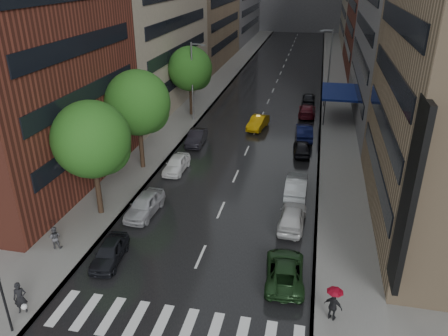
# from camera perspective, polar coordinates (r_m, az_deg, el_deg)

# --- Properties ---
(ground) EXTENTS (220.00, 220.00, 0.00)m
(ground) POSITION_cam_1_polar(r_m,az_deg,el_deg) (25.35, -5.52, -16.69)
(ground) COLOR gray
(ground) RESTS_ON ground
(road) EXTENTS (14.00, 140.00, 0.01)m
(road) POSITION_cam_1_polar(r_m,az_deg,el_deg) (70.29, 6.79, 10.83)
(road) COLOR black
(road) RESTS_ON ground
(sidewalk_left) EXTENTS (4.00, 140.00, 0.15)m
(sidewalk_left) POSITION_cam_1_polar(r_m,az_deg,el_deg) (71.63, -0.52, 11.32)
(sidewalk_left) COLOR gray
(sidewalk_left) RESTS_ON ground
(sidewalk_right) EXTENTS (4.00, 140.00, 0.15)m
(sidewalk_right) POSITION_cam_1_polar(r_m,az_deg,el_deg) (70.05, 14.24, 10.26)
(sidewalk_right) COLOR gray
(sidewalk_right) RESTS_ON ground
(crosswalk) EXTENTS (13.15, 2.80, 0.01)m
(crosswalk) POSITION_cam_1_polar(r_m,az_deg,el_deg) (23.91, -6.53, -19.82)
(crosswalk) COLOR silver
(crosswalk) RESTS_ON ground
(tree_near) EXTENTS (5.43, 5.43, 8.66)m
(tree_near) POSITION_cam_1_polar(r_m,az_deg,el_deg) (31.48, -16.93, 3.58)
(tree_near) COLOR #382619
(tree_near) RESTS_ON ground
(tree_mid) EXTENTS (5.64, 5.64, 8.99)m
(tree_mid) POSITION_cam_1_polar(r_m,az_deg,el_deg) (38.48, -11.22, 8.34)
(tree_mid) COLOR #382619
(tree_mid) RESTS_ON ground
(tree_far) EXTENTS (5.27, 5.27, 8.40)m
(tree_far) POSITION_cam_1_polar(r_m,az_deg,el_deg) (53.26, -4.45, 12.79)
(tree_far) COLOR #382619
(tree_far) RESTS_ON ground
(taxi) EXTENTS (2.21, 4.55, 1.44)m
(taxi) POSITION_cam_1_polar(r_m,az_deg,el_deg) (49.85, 4.46, 5.95)
(taxi) COLOR #EEAB0C
(taxi) RESTS_ON ground
(parked_cars_left) EXTENTS (2.06, 24.59, 1.53)m
(parked_cars_left) POSITION_cam_1_polar(r_m,az_deg,el_deg) (36.33, -7.91, -1.64)
(parked_cars_left) COLOR black
(parked_cars_left) RESTS_ON ground
(parked_cars_right) EXTENTS (2.54, 42.03, 1.59)m
(parked_cars_right) POSITION_cam_1_polar(r_m,az_deg,el_deg) (42.15, 10.05, 2.06)
(parked_cars_right) COLOR #173317
(parked_cars_right) RESTS_ON ground
(ped_bag_walker) EXTENTS (0.79, 0.69, 1.83)m
(ped_bag_walker) POSITION_cam_1_polar(r_m,az_deg,el_deg) (25.99, -25.05, -15.17)
(ped_bag_walker) COLOR black
(ped_bag_walker) RESTS_ON sidewalk_left
(ped_black_umbrella) EXTENTS (0.96, 0.98, 2.09)m
(ped_black_umbrella) POSITION_cam_1_polar(r_m,az_deg,el_deg) (30.16, -21.37, -7.71)
(ped_black_umbrella) COLOR #4B4B50
(ped_black_umbrella) RESTS_ON sidewalk_left
(ped_red_umbrella) EXTENTS (1.05, 0.82, 2.01)m
(ped_red_umbrella) POSITION_cam_1_polar(r_m,az_deg,el_deg) (23.79, 14.16, -16.50)
(ped_red_umbrella) COLOR black
(ped_red_umbrella) RESTS_ON sidewalk_right
(traffic_light) EXTENTS (0.18, 0.15, 3.45)m
(traffic_light) POSITION_cam_1_polar(r_m,az_deg,el_deg) (24.37, -26.83, -14.93)
(traffic_light) COLOR black
(traffic_light) RESTS_ON sidewalk_left
(street_lamp_left) EXTENTS (1.74, 0.22, 9.00)m
(street_lamp_left) POSITION_cam_1_polar(r_m,az_deg,el_deg) (51.36, -4.09, 11.37)
(street_lamp_left) COLOR gray
(street_lamp_left) RESTS_ON sidewalk_left
(street_lamp_right) EXTENTS (1.74, 0.22, 9.00)m
(street_lamp_right) POSITION_cam_1_polar(r_m,az_deg,el_deg) (64.10, 13.60, 13.45)
(street_lamp_right) COLOR gray
(street_lamp_right) RESTS_ON sidewalk_right
(awning) EXTENTS (4.00, 8.00, 3.12)m
(awning) POSITION_cam_1_polar(r_m,az_deg,el_deg) (54.77, 14.80, 9.58)
(awning) COLOR navy
(awning) RESTS_ON sidewalk_right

